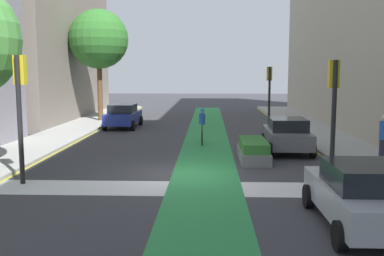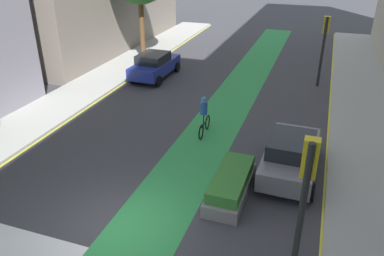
# 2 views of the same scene
# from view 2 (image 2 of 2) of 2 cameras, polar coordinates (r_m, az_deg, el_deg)

# --- Properties ---
(ground_plane) EXTENTS (120.00, 120.00, 0.00)m
(ground_plane) POSITION_cam_2_polar(r_m,az_deg,el_deg) (12.41, -10.98, -14.04)
(ground_plane) COLOR #38383D
(bike_lane_paint) EXTENTS (2.40, 60.00, 0.01)m
(bike_lane_paint) POSITION_cam_2_polar(r_m,az_deg,el_deg) (12.07, -7.18, -15.07)
(bike_lane_paint) COLOR #2D8C47
(bike_lane_paint) RESTS_ON ground_plane
(traffic_signal_near_right) EXTENTS (0.35, 0.52, 4.08)m
(traffic_signal_near_right) POSITION_cam_2_polar(r_m,az_deg,el_deg) (9.17, 16.48, -8.50)
(traffic_signal_near_right) COLOR black
(traffic_signal_near_right) RESTS_ON ground_plane
(traffic_signal_far_right) EXTENTS (0.35, 0.52, 4.04)m
(traffic_signal_far_right) POSITION_cam_2_polar(r_m,az_deg,el_deg) (23.66, 19.07, 12.50)
(traffic_signal_far_right) COLOR black
(traffic_signal_far_right) RESTS_ON ground_plane
(car_blue_left_far) EXTENTS (2.08, 4.23, 1.57)m
(car_blue_left_far) POSITION_cam_2_polar(r_m,az_deg,el_deg) (24.51, -5.59, 9.29)
(car_blue_left_far) COLOR navy
(car_blue_left_far) RESTS_ON ground_plane
(car_grey_right_far) EXTENTS (2.08, 4.23, 1.57)m
(car_grey_right_far) POSITION_cam_2_polar(r_m,az_deg,el_deg) (14.60, 14.43, -3.86)
(car_grey_right_far) COLOR slate
(car_grey_right_far) RESTS_ON ground_plane
(cyclist_in_lane) EXTENTS (0.32, 1.73, 1.86)m
(cyclist_in_lane) POSITION_cam_2_polar(r_m,az_deg,el_deg) (16.89, 1.80, 1.95)
(cyclist_in_lane) COLOR black
(cyclist_in_lane) RESTS_ON ground_plane
(median_planter) EXTENTS (1.17, 3.13, 0.85)m
(median_planter) POSITION_cam_2_polar(r_m,az_deg,el_deg) (13.31, 5.79, -8.31)
(median_planter) COLOR slate
(median_planter) RESTS_ON ground_plane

